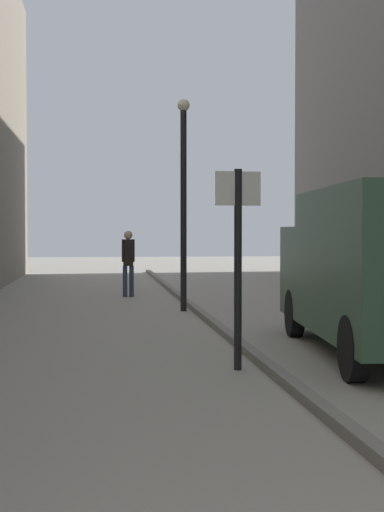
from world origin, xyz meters
TOP-DOWN VIEW (x-y plane):
  - ground_plane at (0.00, 12.00)m, footprint 80.00×80.00m
  - kerb_strip at (1.58, 12.00)m, footprint 0.16×40.00m
  - pedestrian_mid_block at (0.23, 19.52)m, footprint 0.36×0.24m
  - delivery_van at (3.47, 9.29)m, footprint 2.40×5.67m
  - street_sign_post at (1.20, 8.40)m, footprint 0.60×0.10m
  - lamp_post at (1.32, 15.67)m, footprint 0.28×0.28m

SIDE VIEW (x-z plane):
  - ground_plane at x=0.00m, z-range 0.00..0.00m
  - kerb_strip at x=1.58m, z-range 0.00..0.12m
  - pedestrian_mid_block at x=0.23m, z-range 0.14..1.95m
  - delivery_van at x=3.47m, z-range 0.09..2.48m
  - street_sign_post at x=1.20m, z-range 0.25..2.85m
  - lamp_post at x=1.32m, z-range 0.34..5.10m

